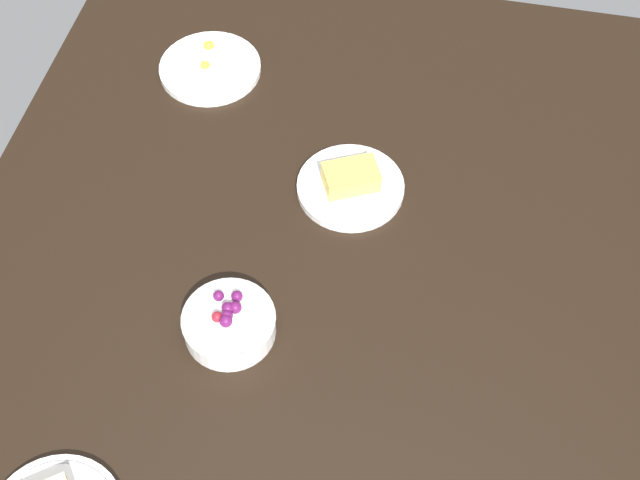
# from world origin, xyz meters

# --- Properties ---
(dining_table) EXTENTS (1.27, 1.10, 0.04)m
(dining_table) POSITION_xyz_m (0.00, 0.00, 0.02)
(dining_table) COLOR black
(dining_table) RESTS_ON ground
(plate_eggs) EXTENTS (0.18, 0.18, 0.05)m
(plate_eggs) POSITION_xyz_m (0.34, 0.27, 0.05)
(plate_eggs) COLOR white
(plate_eggs) RESTS_ON dining_table
(plate_cheese) EXTENTS (0.17, 0.17, 0.05)m
(plate_cheese) POSITION_xyz_m (0.12, -0.02, 0.05)
(plate_cheese) COLOR white
(plate_cheese) RESTS_ON dining_table
(bowl_berries) EXTENTS (0.13, 0.13, 0.06)m
(bowl_berries) POSITION_xyz_m (-0.17, 0.10, 0.06)
(bowl_berries) COLOR white
(bowl_berries) RESTS_ON dining_table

